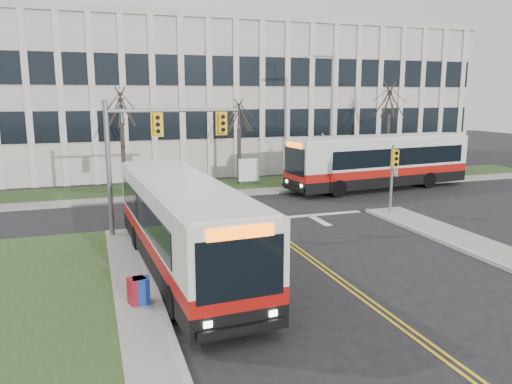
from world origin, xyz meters
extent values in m
plane|color=black|center=(0.00, 0.00, 0.00)|extent=(120.00, 120.00, 0.00)
cube|color=#9E9B93|center=(-7.00, -5.00, 0.07)|extent=(1.20, 26.00, 0.14)
cube|color=#9E9B93|center=(5.00, 15.20, 0.07)|extent=(44.00, 1.60, 0.14)
cube|color=#2A471E|center=(5.00, 18.00, 0.06)|extent=(44.00, 5.00, 0.12)
cube|color=silver|center=(5.00, 30.00, 6.00)|extent=(40.00, 16.00, 12.00)
cylinder|color=slate|center=(-7.30, 7.20, 3.10)|extent=(0.22, 0.22, 6.20)
cylinder|color=slate|center=(-4.30, 7.20, 5.70)|extent=(6.00, 0.16, 0.16)
cube|color=yellow|center=(-5.10, 7.05, 5.10)|extent=(0.34, 0.24, 0.92)
cube|color=yellow|center=(-2.10, 7.05, 5.10)|extent=(0.34, 0.24, 0.92)
cylinder|color=slate|center=(7.20, 7.00, 1.90)|extent=(0.14, 0.14, 3.80)
cube|color=yellow|center=(7.20, 6.80, 3.10)|extent=(0.34, 0.24, 0.92)
cylinder|color=slate|center=(7.20, 15.50, 1.90)|extent=(0.14, 0.14, 3.80)
cube|color=yellow|center=(7.20, 15.30, 3.10)|extent=(0.34, 0.24, 0.92)
cylinder|color=slate|center=(8.20, 16.20, 4.60)|extent=(0.20, 0.20, 9.20)
cylinder|color=slate|center=(7.30, 16.20, 9.00)|extent=(1.80, 0.14, 0.14)
cube|color=slate|center=(6.40, 16.20, 8.95)|extent=(0.50, 0.25, 0.18)
cylinder|color=slate|center=(1.90, 17.50, 0.50)|extent=(0.08, 0.08, 1.00)
cylinder|color=slate|center=(3.10, 17.50, 0.50)|extent=(0.08, 0.08, 1.00)
cube|color=white|center=(2.50, 17.50, 1.20)|extent=(1.50, 0.12, 1.60)
cylinder|color=#42352B|center=(-6.00, 18.00, 2.31)|extent=(0.28, 0.28, 4.62)
cylinder|color=#42352B|center=(2.00, 18.20, 2.05)|extent=(0.28, 0.28, 4.09)
cylinder|color=#42352B|center=(14.00, 18.00, 2.48)|extent=(0.28, 0.28, 4.95)
cube|color=navy|center=(-6.80, -1.02, 0.47)|extent=(0.53, 0.49, 0.95)
cube|color=maroon|center=(-6.93, -1.01, 0.47)|extent=(0.60, 0.57, 0.95)
camera|label=1|loc=(-8.01, -15.69, 6.37)|focal=35.00mm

